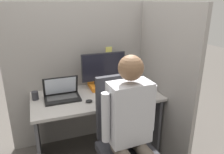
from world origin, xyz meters
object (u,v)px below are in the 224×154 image
Objects in this scene: monitor at (104,69)px; person at (132,124)px; stapler at (149,88)px; office_chair at (124,136)px; coffee_mug at (129,80)px; pen_cup at (35,96)px; laptop at (62,95)px; carrot_toy at (135,99)px; paper_box at (104,85)px.

person is at bearing -93.63° from monitor.
office_chair is at bearing -136.21° from stapler.
coffee_mug is at bearing 113.54° from stapler.
office_chair is at bearing 87.24° from person.
stapler is at bearing 51.77° from person.
coffee_mug reaches higher than pen_cup.
carrot_toy is at bearing -23.29° from laptop.
monitor is at bearing 149.97° from stapler.
monitor is at bearing 16.85° from laptop.
person reaches higher than office_chair.
carrot_toy is 0.51m from person.
monitor reaches higher than carrot_toy.
office_chair reaches higher than laptop.
person reaches higher than laptop.
coffee_mug is (0.84, 0.16, -0.00)m from laptop.
laptop is (-0.50, -0.15, 0.02)m from paper_box.
pen_cup is (-0.77, -0.08, 0.02)m from paper_box.
laptop reaches higher than carrot_toy.
stapler is at bearing 36.36° from carrot_toy.
laptop is 2.26× the size of stapler.
office_chair reaches higher than coffee_mug.
stapler is 0.12× the size of person.
stapler is at bearing -30.03° from monitor.
coffee_mug is (0.33, 0.01, 0.02)m from paper_box.
stapler is 0.15× the size of office_chair.
monitor is 3.23× the size of stapler.
coffee_mug is (-0.12, 0.27, 0.02)m from stapler.
office_chair is (-0.50, -0.48, -0.21)m from stapler.
monitor is at bearing -178.50° from coffee_mug.
laptop reaches higher than pen_cup.
person is 14.10× the size of coffee_mug.
paper_box is 0.49m from carrot_toy.
paper_box is 0.52m from stapler.
laptop is at bearing 173.60° from stapler.
carrot_toy is at bearing -21.29° from pen_cup.
laptop is at bearing 127.87° from office_chair.
office_chair reaches higher than stapler.
laptop is at bearing -163.43° from paper_box.
carrot_toy is at bearing 61.38° from person.
carrot_toy is 1.44× the size of pen_cup.
coffee_mug is at bearing 62.92° from office_chair.
coffee_mug is at bearing 1.50° from monitor.
monitor is 5.88× the size of pen_cup.
office_chair is 12.22× the size of pen_cup.
coffee_mug is (0.33, 0.01, -0.18)m from monitor.
laptop is 0.34× the size of office_chair.
paper_box is 2.69× the size of carrot_toy.
office_chair is (-0.05, -0.74, -0.41)m from monitor.
paper_box is 0.66× the size of monitor.
pen_cup is at bearing -174.31° from paper_box.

